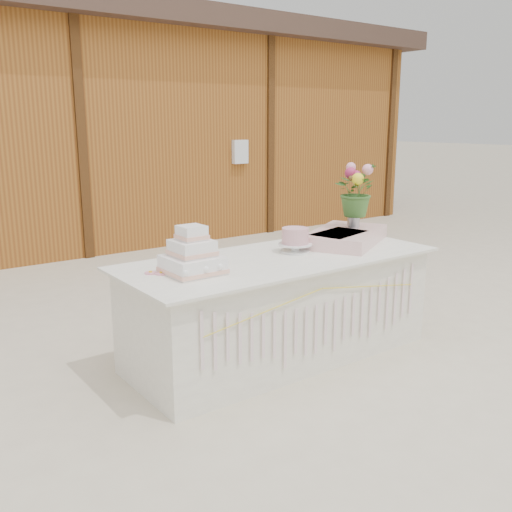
# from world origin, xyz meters

# --- Properties ---
(ground) EXTENTS (80.00, 80.00, 0.00)m
(ground) POSITION_xyz_m (0.00, 0.00, 0.00)
(ground) COLOR beige
(ground) RESTS_ON ground
(barn) EXTENTS (12.60, 4.60, 3.30)m
(barn) POSITION_xyz_m (-0.01, 5.99, 1.68)
(barn) COLOR brown
(barn) RESTS_ON ground
(cake_table) EXTENTS (2.40, 1.00, 0.77)m
(cake_table) POSITION_xyz_m (0.00, -0.00, 0.39)
(cake_table) COLOR white
(cake_table) RESTS_ON ground
(wedding_cake) EXTENTS (0.35, 0.35, 0.32)m
(wedding_cake) POSITION_xyz_m (-0.75, -0.02, 0.88)
(wedding_cake) COLOR white
(wedding_cake) RESTS_ON cake_table
(pink_cake_stand) EXTENTS (0.26, 0.26, 0.19)m
(pink_cake_stand) POSITION_xyz_m (0.19, 0.06, 0.87)
(pink_cake_stand) COLOR white
(pink_cake_stand) RESTS_ON cake_table
(satin_runner) EXTENTS (0.97, 0.83, 0.11)m
(satin_runner) POSITION_xyz_m (0.74, 0.07, 0.82)
(satin_runner) COLOR beige
(satin_runner) RESTS_ON cake_table
(flower_vase) EXTENTS (0.10, 0.10, 0.14)m
(flower_vase) POSITION_xyz_m (0.89, 0.13, 0.95)
(flower_vase) COLOR #BBBBC0
(flower_vase) RESTS_ON satin_runner
(bouquet) EXTENTS (0.51, 0.50, 0.42)m
(bouquet) POSITION_xyz_m (0.89, 0.13, 1.23)
(bouquet) COLOR #3C6B2B
(bouquet) RESTS_ON flower_vase
(loose_flowers) EXTENTS (0.28, 0.42, 0.02)m
(loose_flowers) POSITION_xyz_m (-0.97, 0.04, 0.78)
(loose_flowers) COLOR pink
(loose_flowers) RESTS_ON cake_table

